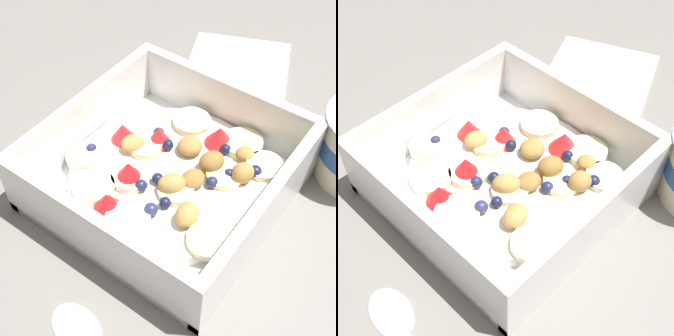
% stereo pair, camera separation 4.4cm
% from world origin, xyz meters
% --- Properties ---
extents(ground_plane, '(2.40, 2.40, 0.00)m').
position_xyz_m(ground_plane, '(0.00, 0.00, 0.00)').
color(ground_plane, gray).
extents(fruit_bowl, '(0.21, 0.21, 0.07)m').
position_xyz_m(fruit_bowl, '(-0.01, 0.01, 0.02)').
color(fruit_bowl, white).
rests_on(fruit_bowl, ground).
extents(folded_napkin, '(0.16, 0.16, 0.01)m').
position_xyz_m(folded_napkin, '(-0.22, -0.04, 0.00)').
color(folded_napkin, white).
rests_on(folded_napkin, ground).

